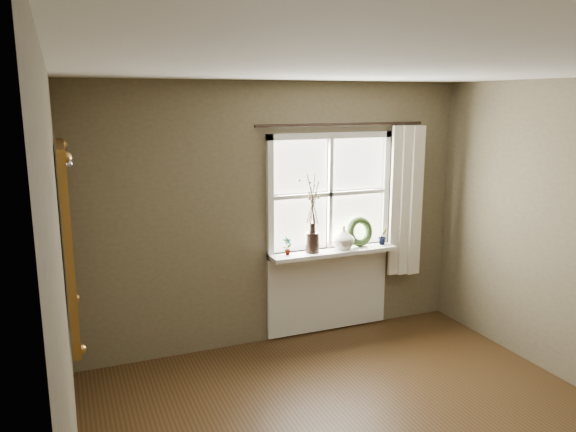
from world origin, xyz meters
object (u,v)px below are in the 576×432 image
(wreath, at_px, (359,235))
(gilt_mirror, at_px, (67,238))
(cream_vase, at_px, (343,238))
(dark_jug, at_px, (312,242))

(wreath, relative_size, gilt_mirror, 0.24)
(cream_vase, bearing_deg, wreath, 10.69)
(dark_jug, relative_size, gilt_mirror, 0.15)
(dark_jug, xyz_separation_m, gilt_mirror, (-2.27, -0.85, 0.46))
(dark_jug, distance_m, cream_vase, 0.35)
(wreath, bearing_deg, dark_jug, 175.97)
(dark_jug, distance_m, wreath, 0.56)
(cream_vase, height_order, wreath, wreath)
(gilt_mirror, bearing_deg, dark_jug, 20.57)
(wreath, height_order, gilt_mirror, gilt_mirror)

